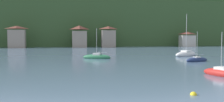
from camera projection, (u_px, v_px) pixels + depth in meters
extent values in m
cube|color=#38562D|center=(76.00, 25.00, 121.93)|extent=(352.00, 47.44, 21.89)
ellipsoid|color=#264223|center=(131.00, 32.00, 140.16)|extent=(246.40, 33.21, 55.24)
cube|color=gray|center=(17.00, 39.00, 88.18)|extent=(6.19, 3.15, 7.02)
pyramid|color=brown|center=(17.00, 27.00, 87.93)|extent=(6.50, 3.30, 1.10)
cube|color=gray|center=(79.00, 39.00, 93.49)|extent=(5.85, 4.54, 6.73)
pyramid|color=brown|center=(79.00, 27.00, 93.22)|extent=(6.14, 4.76, 1.59)
cube|color=gray|center=(108.00, 39.00, 95.31)|extent=(5.74, 3.55, 7.06)
pyramid|color=brown|center=(108.00, 28.00, 95.05)|extent=(6.02, 3.73, 1.24)
cube|color=beige|center=(187.00, 41.00, 102.25)|extent=(6.65, 3.45, 5.04)
pyramid|color=brown|center=(187.00, 33.00, 102.04)|extent=(6.98, 3.62, 1.21)
ellipsoid|color=white|center=(186.00, 55.00, 48.15)|extent=(7.15, 5.26, 1.45)
cylinder|color=#B7B7BC|center=(186.00, 33.00, 47.89)|extent=(0.09, 0.09, 8.20)
cylinder|color=#ADADB2|center=(189.00, 48.00, 48.87)|extent=(2.17, 1.29, 0.08)
cube|color=silver|center=(186.00, 51.00, 48.11)|extent=(2.30, 2.15, 0.48)
ellipsoid|color=#2D754C|center=(97.00, 57.00, 42.15)|extent=(5.44, 3.45, 1.12)
cylinder|color=#B7B7BC|center=(97.00, 42.00, 41.99)|extent=(0.06, 0.06, 5.06)
cylinder|color=#ADADB2|center=(102.00, 52.00, 41.89)|extent=(1.79, 0.82, 0.06)
cube|color=silver|center=(97.00, 54.00, 42.12)|extent=(1.60, 1.45, 0.45)
ellipsoid|color=red|center=(221.00, 73.00, 22.80)|extent=(2.39, 4.22, 1.02)
cylinder|color=#B7B7BC|center=(222.00, 51.00, 22.68)|extent=(0.05, 0.05, 3.89)
cube|color=silver|center=(221.00, 69.00, 22.78)|extent=(1.08, 1.35, 0.37)
ellipsoid|color=navy|center=(197.00, 60.00, 36.92)|extent=(4.61, 2.49, 0.99)
cylinder|color=#B7B7BC|center=(197.00, 45.00, 36.78)|extent=(0.05, 0.05, 4.37)
cylinder|color=#ADADB2|center=(200.00, 55.00, 37.25)|extent=(1.58, 0.50, 0.05)
cube|color=silver|center=(197.00, 58.00, 36.90)|extent=(1.27, 1.00, 0.28)
sphere|color=yellow|center=(193.00, 95.00, 15.09)|extent=(0.44, 0.44, 0.44)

